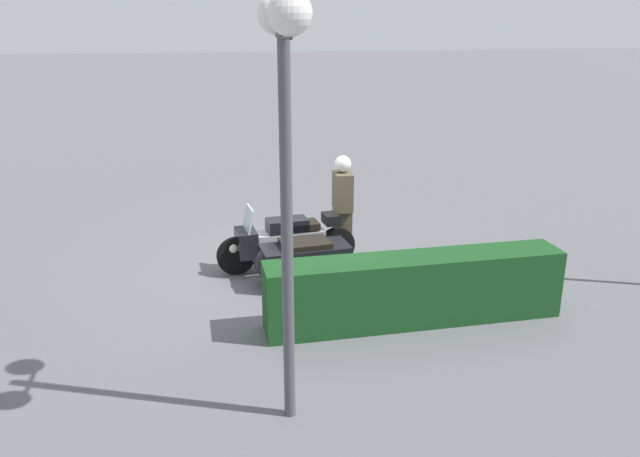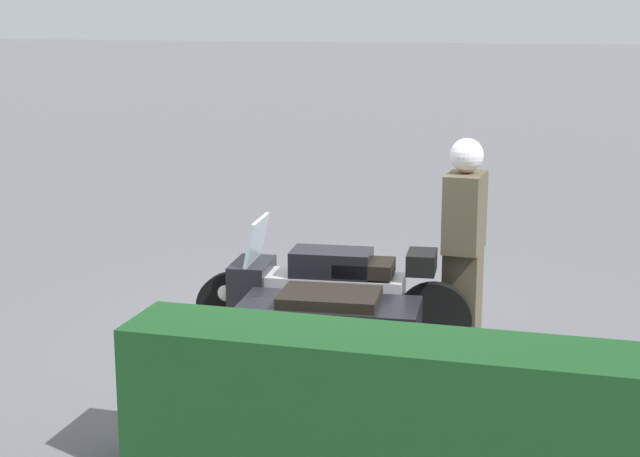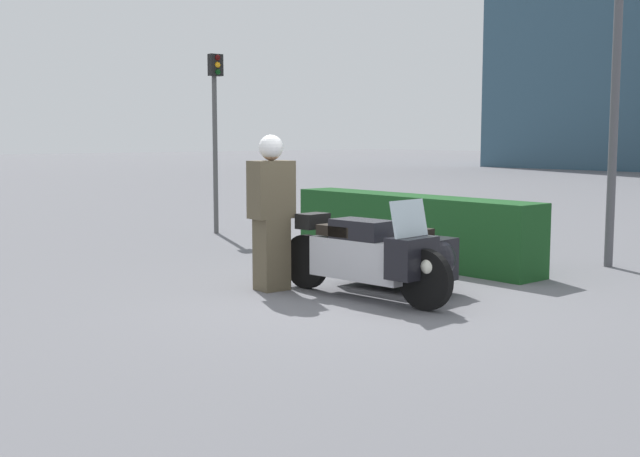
# 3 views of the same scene
# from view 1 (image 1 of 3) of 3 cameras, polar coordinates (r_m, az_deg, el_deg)

# --- Properties ---
(ground_plane) EXTENTS (160.00, 160.00, 0.00)m
(ground_plane) POSITION_cam_1_polar(r_m,az_deg,el_deg) (10.78, -2.40, -3.83)
(ground_plane) COLOR slate
(police_motorcycle) EXTENTS (2.44, 1.35, 1.16)m
(police_motorcycle) POSITION_cam_1_polar(r_m,az_deg,el_deg) (10.34, -2.63, -2.06)
(police_motorcycle) COLOR black
(police_motorcycle) RESTS_ON ground
(officer_rider) EXTENTS (0.34, 0.52, 1.85)m
(officer_rider) POSITION_cam_1_polar(r_m,az_deg,el_deg) (11.18, 2.07, 2.30)
(officer_rider) COLOR brown
(officer_rider) RESTS_ON ground
(hedge_bush_curbside) EXTENTS (4.25, 0.64, 0.98)m
(hedge_bush_curbside) POSITION_cam_1_polar(r_m,az_deg,el_deg) (8.92, 8.64, -5.52)
(hedge_bush_curbside) COLOR #19471E
(hedge_bush_curbside) RESTS_ON ground
(twin_lamp_post) EXTENTS (0.38, 1.12, 4.34)m
(twin_lamp_post) POSITION_cam_1_polar(r_m,az_deg,el_deg) (5.87, -3.26, 12.05)
(twin_lamp_post) COLOR #4C4C51
(twin_lamp_post) RESTS_ON ground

